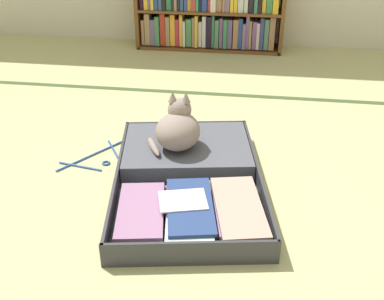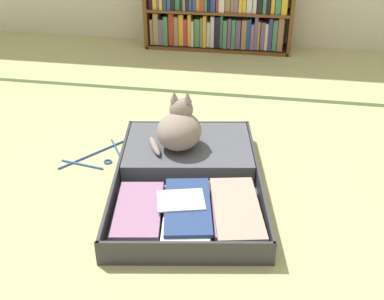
% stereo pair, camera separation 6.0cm
% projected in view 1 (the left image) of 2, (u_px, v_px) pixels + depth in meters
% --- Properties ---
extents(ground_plane, '(10.00, 10.00, 0.00)m').
position_uv_depth(ground_plane, '(202.00, 206.00, 1.98)').
color(ground_plane, '#BAB981').
extents(tatami_border, '(4.80, 0.05, 0.00)m').
position_uv_depth(tatami_border, '(226.00, 95.00, 3.04)').
color(tatami_border, '#3E512A').
rests_on(tatami_border, ground_plane).
extents(open_suitcase, '(0.79, 1.06, 0.10)m').
position_uv_depth(open_suitcase, '(189.00, 175.00, 2.11)').
color(open_suitcase, '#36373D').
rests_on(open_suitcase, ground_plane).
extents(black_cat, '(0.27, 0.25, 0.26)m').
position_uv_depth(black_cat, '(178.00, 128.00, 2.18)').
color(black_cat, gray).
rests_on(black_cat, open_suitcase).
extents(clothes_hanger, '(0.30, 0.35, 0.01)m').
position_uv_depth(clothes_hanger, '(97.00, 158.00, 2.32)').
color(clothes_hanger, '#2C569B').
rests_on(clothes_hanger, ground_plane).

